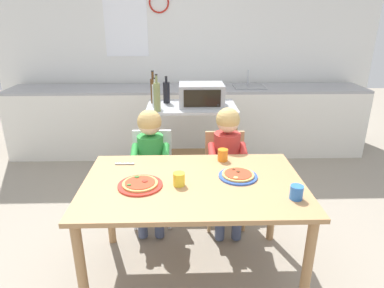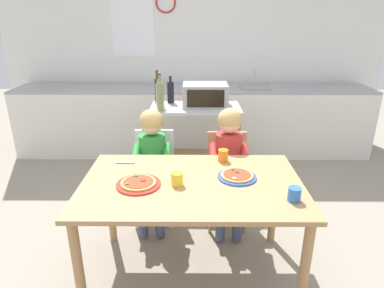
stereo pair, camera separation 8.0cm
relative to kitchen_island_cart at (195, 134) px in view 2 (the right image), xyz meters
name	(u,v)px [view 2 (the right image)]	position (x,y,z in m)	size (l,w,h in m)	color
ground_plane	(193,198)	(-0.03, -0.30, -0.59)	(10.87, 10.87, 0.00)	gray
back_wall_tiled	(193,48)	(-0.03, 1.39, 0.76)	(5.12, 0.14, 2.70)	white
kitchen_counter	(193,120)	(-0.03, 0.98, -0.15)	(4.61, 0.60, 1.09)	silver
kitchen_island_cart	(195,134)	(0.00, 0.00, 0.00)	(0.91, 0.56, 0.90)	#B7BABF
toaster_oven	(205,95)	(0.10, 0.00, 0.42)	(0.45, 0.34, 0.22)	#999BA0
bottle_tall_green_wine	(157,90)	(-0.40, 0.12, 0.45)	(0.06, 0.06, 0.34)	#4C2D14
bottle_squat_spirits	(160,96)	(-0.33, -0.21, 0.45)	(0.06, 0.06, 0.36)	olive
bottle_clear_vinegar	(171,92)	(-0.26, 0.12, 0.42)	(0.07, 0.07, 0.28)	black
bottle_dark_olive_oil	(159,95)	(-0.36, -0.06, 0.43)	(0.07, 0.07, 0.30)	#ADB7B2
dining_table	(192,194)	(-0.03, -1.39, 0.06)	(1.44, 0.91, 0.75)	#AD7F51
dining_chair_left	(154,169)	(-0.37, -0.63, -0.11)	(0.36, 0.36, 0.81)	silver
dining_chair_right	(227,172)	(0.28, -0.68, -0.11)	(0.36, 0.36, 0.81)	tan
child_in_green_shirt	(152,154)	(-0.37, -0.75, 0.08)	(0.32, 0.42, 1.03)	#424C6B
child_in_red_shirt	(229,156)	(0.28, -0.80, 0.09)	(0.32, 0.42, 1.05)	#424C6B
pizza_plate_red_rimmed	(138,183)	(-0.37, -1.44, 0.17)	(0.29, 0.29, 0.03)	red
pizza_plate_blue_rimmed	(237,176)	(0.28, -1.33, 0.17)	(0.26, 0.26, 0.03)	#3356B7
drinking_cup_blue	(294,194)	(0.57, -1.62, 0.20)	(0.08, 0.08, 0.08)	blue
drinking_cup_orange	(223,155)	(0.20, -1.05, 0.20)	(0.08, 0.08, 0.09)	orange
drinking_cup_yellow	(177,179)	(-0.12, -1.43, 0.20)	(0.08, 0.08, 0.09)	yellow
serving_spoon	(125,163)	(-0.52, -1.10, 0.16)	(0.01, 0.01, 0.14)	#B7BABF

